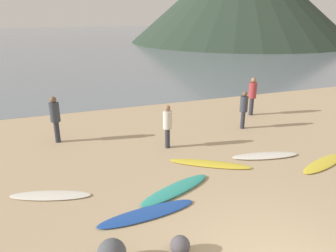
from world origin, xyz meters
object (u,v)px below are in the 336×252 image
(surfboard_5, at_px, (324,163))
(person_3, at_px, (55,116))
(surfboard_2, at_px, (176,189))
(beach_rock_near, at_px, (180,246))
(surfboard_1, at_px, (147,213))
(person_1, at_px, (167,123))
(person_0, at_px, (252,93))
(surfboard_4, at_px, (265,156))
(surfboard_3, at_px, (210,164))
(surfboard_0, at_px, (51,195))
(person_2, at_px, (244,107))

(surfboard_5, xyz_separation_m, person_3, (-7.69, 4.83, 0.97))
(surfboard_2, bearing_deg, beach_rock_near, -132.01)
(surfboard_1, bearing_deg, person_1, 57.10)
(person_0, relative_size, person_3, 1.02)
(surfboard_1, distance_m, person_1, 4.09)
(surfboard_4, bearing_deg, surfboard_2, -152.68)
(surfboard_3, height_order, person_3, person_3)
(surfboard_3, xyz_separation_m, person_3, (-4.33, 3.62, 0.97))
(surfboard_1, bearing_deg, surfboard_2, 30.66)
(surfboard_4, distance_m, surfboard_5, 1.77)
(surfboard_1, xyz_separation_m, person_1, (1.83, 3.55, 0.87))
(surfboard_5, relative_size, person_3, 1.29)
(surfboard_4, bearing_deg, person_1, 158.09)
(surfboard_0, bearing_deg, surfboard_1, -18.78)
(surfboard_0, xyz_separation_m, surfboard_4, (6.66, 0.07, 0.01))
(surfboard_1, xyz_separation_m, person_2, (5.38, 4.33, 0.88))
(surfboard_0, height_order, person_1, person_1)
(surfboard_1, xyz_separation_m, surfboard_4, (4.55, 1.70, 0.01))
(person_3, xyz_separation_m, beach_rock_near, (1.97, -6.90, -0.81))
(surfboard_0, xyz_separation_m, person_2, (7.49, 2.71, 0.88))
(surfboard_2, relative_size, person_2, 1.52)
(person_0, height_order, beach_rock_near, person_0)
(surfboard_5, relative_size, person_0, 1.27)
(surfboard_0, distance_m, person_0, 9.84)
(surfboard_3, distance_m, surfboard_4, 1.97)
(surfboard_5, distance_m, person_1, 5.14)
(surfboard_3, bearing_deg, beach_rock_near, -92.85)
(surfboard_1, xyz_separation_m, surfboard_5, (5.94, 0.60, -0.00))
(surfboard_1, distance_m, person_3, 5.79)
(surfboard_5, height_order, person_0, person_0)
(surfboard_0, xyz_separation_m, surfboard_5, (8.04, -1.02, 0.00))
(surfboard_3, bearing_deg, surfboard_5, 13.12)
(surfboard_5, bearing_deg, surfboard_2, 160.77)
(surfboard_0, relative_size, surfboard_3, 0.81)
(surfboard_5, height_order, person_3, person_3)
(surfboard_2, xyz_separation_m, surfboard_3, (1.57, 1.07, -0.02))
(surfboard_1, distance_m, beach_rock_near, 1.49)
(person_2, bearing_deg, surfboard_5, -79.17)
(person_3, bearing_deg, person_2, 79.17)
(surfboard_0, xyz_separation_m, person_1, (3.93, 1.93, 0.88))
(person_1, bearing_deg, surfboard_5, -34.84)
(person_1, relative_size, person_3, 0.90)
(surfboard_2, distance_m, person_2, 5.72)
(person_0, xyz_separation_m, beach_rock_near, (-6.55, -7.23, -0.83))
(surfboard_1, bearing_deg, surfboard_0, 136.67)
(surfboard_0, bearing_deg, surfboard_3, 21.18)
(surfboard_0, xyz_separation_m, person_3, (0.36, 3.81, 0.98))
(surfboard_4, relative_size, person_0, 1.28)
(surfboard_2, height_order, surfboard_5, surfboard_2)
(surfboard_0, height_order, person_3, person_3)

